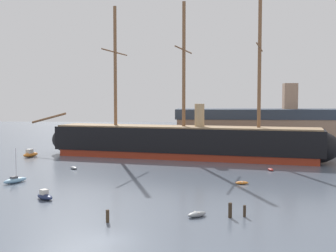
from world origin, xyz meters
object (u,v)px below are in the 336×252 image
object	(u,v)px
dinghy_alongside_bow	(74,168)
motorboat_far_left	(30,154)
dinghy_distant_centre	(173,152)
mooring_piling_right_pair	(245,211)
dinghy_alongside_stern	(271,169)
tall_ship	(184,141)
dockside_warehouse_right	(268,130)
motorboat_foreground_left	(45,196)
dinghy_foreground_right	(197,214)
sailboat_mid_left	(15,180)
mooring_piling_nearest	(230,210)
mooring_piling_left_pair	(108,216)
dinghy_mid_right	(242,183)

from	to	relation	value
dinghy_alongside_bow	motorboat_far_left	size ratio (longest dim) A/B	0.47
dinghy_distant_centre	mooring_piling_right_pair	size ratio (longest dim) A/B	1.62
motorboat_far_left	dinghy_alongside_stern	bearing A→B (deg)	-16.35
tall_ship	dockside_warehouse_right	distance (m)	25.68
dockside_warehouse_right	motorboat_foreground_left	bearing A→B (deg)	-122.88
motorboat_foreground_left	dinghy_foreground_right	bearing A→B (deg)	-18.83
dinghy_alongside_stern	dinghy_alongside_bow	bearing A→B (deg)	-178.17
tall_ship	dinghy_alongside_stern	size ratio (longest dim) A/B	35.64
motorboat_foreground_left	dinghy_alongside_stern	size ratio (longest dim) A/B	1.60
dinghy_foreground_right	motorboat_far_left	bearing A→B (deg)	129.05
motorboat_foreground_left	sailboat_mid_left	bearing A→B (deg)	129.58
motorboat_foreground_left	mooring_piling_nearest	distance (m)	23.43
mooring_piling_nearest	mooring_piling_left_pair	bearing A→B (deg)	-167.71
dinghy_alongside_stern	mooring_piling_right_pair	xyz separation A→B (m)	(-7.56, -30.38, 0.41)
dinghy_distant_centre	tall_ship	bearing A→B (deg)	-69.46
dinghy_distant_centre	motorboat_foreground_left	bearing A→B (deg)	-105.23
dinghy_distant_centre	dockside_warehouse_right	bearing A→B (deg)	19.73
dinghy_foreground_right	dinghy_distant_centre	distance (m)	53.99
motorboat_foreground_left	mooring_piling_right_pair	distance (m)	24.82
dinghy_distant_centre	mooring_piling_nearest	xyz separation A→B (m)	(9.66, -53.68, 0.57)
dinghy_alongside_stern	mooring_piling_left_pair	bearing A→B (deg)	-122.82
dinghy_distant_centre	mooring_piling_right_pair	world-z (taller)	mooring_piling_right_pair
dinghy_mid_right	dinghy_alongside_stern	world-z (taller)	dinghy_mid_right
dinghy_mid_right	dockside_warehouse_right	bearing A→B (deg)	76.68
mooring_piling_nearest	dinghy_foreground_right	bearing A→B (deg)	179.20
mooring_piling_nearest	dinghy_alongside_stern	bearing A→B (deg)	73.53
dinghy_foreground_right	mooring_piling_left_pair	distance (m)	9.43
motorboat_foreground_left	mooring_piling_left_pair	world-z (taller)	mooring_piling_left_pair
mooring_piling_left_pair	dinghy_foreground_right	bearing A→B (deg)	17.12
dinghy_alongside_stern	dinghy_distant_centre	xyz separation A→B (m)	(-18.77, 22.90, 0.01)
dinghy_mid_right	dockside_warehouse_right	world-z (taller)	dockside_warehouse_right
sailboat_mid_left	mooring_piling_left_pair	xyz separation A→B (m)	(18.29, -19.29, 0.20)
mooring_piling_left_pair	sailboat_mid_left	bearing A→B (deg)	133.48
motorboat_foreground_left	dinghy_distant_centre	distance (m)	48.87
tall_ship	dinghy_distant_centre	bearing A→B (deg)	110.54
dinghy_distant_centre	mooring_piling_nearest	size ratio (longest dim) A/B	1.28
motorboat_foreground_left	dinghy_alongside_stern	bearing A→B (deg)	37.50
tall_ship	sailboat_mid_left	distance (m)	38.11
dinghy_mid_right	mooring_piling_nearest	size ratio (longest dim) A/B	1.26
tall_ship	motorboat_foreground_left	distance (m)	42.59
mooring_piling_nearest	mooring_piling_right_pair	size ratio (longest dim) A/B	1.26
tall_ship	motorboat_foreground_left	bearing A→B (deg)	-111.73
dinghy_mid_right	dinghy_alongside_bow	world-z (taller)	dinghy_alongside_bow
dinghy_alongside_stern	mooring_piling_right_pair	bearing A→B (deg)	-103.97
motorboat_far_left	motorboat_foreground_left	bearing A→B (deg)	-65.48
dinghy_alongside_bow	dockside_warehouse_right	bearing A→B (deg)	39.50
dinghy_alongside_bow	mooring_piling_right_pair	bearing A→B (deg)	-46.91
dinghy_alongside_bow	dinghy_distant_centre	bearing A→B (deg)	56.06
dinghy_foreground_right	dockside_warehouse_right	bearing A→B (deg)	74.81
dinghy_mid_right	mooring_piling_left_pair	size ratio (longest dim) A/B	1.55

